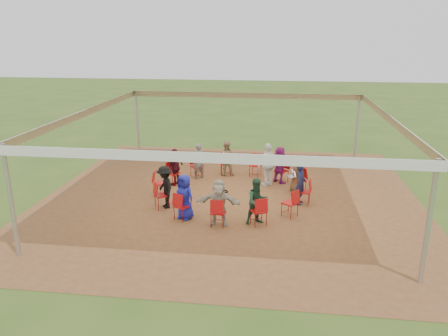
# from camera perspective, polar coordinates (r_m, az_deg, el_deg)

# --- Properties ---
(ground) EXTENTS (80.00, 80.00, 0.00)m
(ground) POSITION_cam_1_polar(r_m,az_deg,el_deg) (15.54, 0.94, -3.73)
(ground) COLOR #38541A
(ground) RESTS_ON ground
(dirt_patch) EXTENTS (13.00, 13.00, 0.00)m
(dirt_patch) POSITION_cam_1_polar(r_m,az_deg,el_deg) (15.54, 0.94, -3.71)
(dirt_patch) COLOR brown
(dirt_patch) RESTS_ON ground
(tent) EXTENTS (10.33, 10.33, 3.00)m
(tent) POSITION_cam_1_polar(r_m,az_deg,el_deg) (14.86, 0.98, 4.85)
(tent) COLOR #B2B2B7
(tent) RESTS_ON ground
(chair_0) EXTENTS (0.55, 0.54, 0.90)m
(chair_0) POSITION_cam_1_polar(r_m,az_deg,el_deg) (16.08, 9.84, -1.55)
(chair_0) COLOR #B80D0D
(chair_0) RESTS_ON ground
(chair_1) EXTENTS (0.61, 0.61, 0.90)m
(chair_1) POSITION_cam_1_polar(r_m,az_deg,el_deg) (17.04, 7.53, -0.37)
(chair_1) COLOR #B80D0D
(chair_1) RESTS_ON ground
(chair_2) EXTENTS (0.53, 0.54, 0.90)m
(chair_2) POSITION_cam_1_polar(r_m,az_deg,el_deg) (17.65, 4.12, 0.35)
(chair_2) COLOR #B80D0D
(chair_2) RESTS_ON ground
(chair_3) EXTENTS (0.50, 0.52, 0.90)m
(chair_3) POSITION_cam_1_polar(r_m,az_deg,el_deg) (17.80, 0.22, 0.54)
(chair_3) COLOR #B80D0D
(chair_3) RESTS_ON ground
(chair_4) EXTENTS (0.60, 0.61, 0.90)m
(chair_4) POSITION_cam_1_polar(r_m,az_deg,el_deg) (17.47, -3.57, 0.19)
(chair_4) COLOR #B80D0D
(chair_4) RESTS_ON ground
(chair_5) EXTENTS (0.57, 0.56, 0.90)m
(chair_5) POSITION_cam_1_polar(r_m,az_deg,el_deg) (16.72, -6.65, -0.68)
(chair_5) COLOR #B80D0D
(chair_5) RESTS_ON ground
(chair_6) EXTENTS (0.47, 0.45, 0.90)m
(chair_6) POSITION_cam_1_polar(r_m,az_deg,el_deg) (15.67, -8.39, -1.99)
(chair_6) COLOR #B80D0D
(chair_6) RESTS_ON ground
(chair_7) EXTENTS (0.60, 0.59, 0.90)m
(chair_7) POSITION_cam_1_polar(r_m,az_deg,el_deg) (14.53, -8.13, -3.54)
(chair_7) COLOR #B80D0D
(chair_7) RESTS_ON ground
(chair_8) EXTENTS (0.58, 0.59, 0.90)m
(chair_8) POSITION_cam_1_polar(r_m,az_deg,el_deg) (13.56, -5.48, -4.98)
(chair_8) COLOR #B80D0D
(chair_8) RESTS_ON ground
(chair_9) EXTENTS (0.44, 0.46, 0.90)m
(chair_9) POSITION_cam_1_polar(r_m,az_deg,el_deg) (13.05, -0.77, -5.81)
(chair_9) COLOR #B80D0D
(chair_9) RESTS_ON ground
(chair_10) EXTENTS (0.57, 0.58, 0.90)m
(chair_10) POSITION_cam_1_polar(r_m,az_deg,el_deg) (13.17, 4.54, -5.64)
(chair_10) COLOR #B80D0D
(chair_10) RESTS_ON ground
(chair_11) EXTENTS (0.60, 0.60, 0.90)m
(chair_11) POSITION_cam_1_polar(r_m,az_deg,el_deg) (13.88, 8.61, -4.57)
(chair_11) COLOR #B80D0D
(chair_11) RESTS_ON ground
(chair_12) EXTENTS (0.50, 0.48, 0.90)m
(chair_12) POSITION_cam_1_polar(r_m,az_deg,el_deg) (14.95, 10.38, -3.05)
(chair_12) COLOR #B80D0D
(chair_12) RESTS_ON ground
(person_seated_0) EXTENTS (0.59, 0.79, 1.43)m
(person_seated_0) POSITION_cam_1_polar(r_m,az_deg,el_deg) (15.96, 9.48, -0.66)
(person_seated_0) COLOR brown
(person_seated_0) RESTS_ON ground
(person_seated_1) EXTENTS (1.30, 1.27, 1.43)m
(person_seated_1) POSITION_cam_1_polar(r_m,az_deg,el_deg) (16.88, 7.29, 0.43)
(person_seated_1) COLOR #921C77
(person_seated_1) RESTS_ON ground
(person_seated_2) EXTENTS (0.76, 0.53, 1.43)m
(person_seated_2) POSITION_cam_1_polar(r_m,az_deg,el_deg) (17.61, 0.25, 1.27)
(person_seated_2) COLOR tan
(person_seated_2) RESTS_ON ground
(person_seated_3) EXTENTS (0.62, 0.59, 1.43)m
(person_seated_3) POSITION_cam_1_polar(r_m,az_deg,el_deg) (17.29, -3.40, 0.95)
(person_seated_3) COLOR slate
(person_seated_3) RESTS_ON ground
(person_seated_4) EXTENTS (0.72, 0.94, 1.43)m
(person_seated_4) POSITION_cam_1_polar(r_m,az_deg,el_deg) (16.57, -6.35, 0.14)
(person_seated_4) COLOR #43101B
(person_seated_4) RESTS_ON ground
(person_seated_5) EXTENTS (0.88, 1.02, 1.43)m
(person_seated_5) POSITION_cam_1_polar(r_m,az_deg,el_deg) (14.47, -7.72, -2.47)
(person_seated_5) COLOR black
(person_seated_5) RESTS_ON ground
(person_seated_6) EXTENTS (0.80, 0.69, 1.43)m
(person_seated_6) POSITION_cam_1_polar(r_m,az_deg,el_deg) (13.54, -5.16, -3.77)
(person_seated_6) COLOR #1B209B
(person_seated_6) RESTS_ON ground
(person_seated_7) EXTENTS (1.34, 0.55, 1.43)m
(person_seated_7) POSITION_cam_1_polar(r_m,az_deg,el_deg) (13.06, -0.68, -4.52)
(person_seated_7) COLOR #ADA99A
(person_seated_7) RESTS_ON ground
(person_seated_8) EXTENTS (0.80, 0.66, 1.43)m
(person_seated_8) POSITION_cam_1_polar(r_m,az_deg,el_deg) (13.17, 4.37, -4.37)
(person_seated_8) COLOR #234731
(person_seated_8) RESTS_ON ground
(person_seated_9) EXTENTS (0.42, 0.57, 1.43)m
(person_seated_9) POSITION_cam_1_polar(r_m,az_deg,el_deg) (14.87, 9.97, -2.03)
(person_seated_9) COLOR #191D3E
(person_seated_9) RESTS_ON ground
(standing_person) EXTENTS (1.05, 1.02, 1.65)m
(standing_person) POSITION_cam_1_polar(r_m,az_deg,el_deg) (16.46, 5.79, 0.44)
(standing_person) COLOR white
(standing_person) RESTS_ON ground
(cable_coil) EXTENTS (0.33, 0.33, 0.03)m
(cable_coil) POSITION_cam_1_polar(r_m,az_deg,el_deg) (15.96, 0.06, -3.08)
(cable_coil) COLOR black
(cable_coil) RESTS_ON ground
(laptop) EXTENTS (0.36, 0.41, 0.23)m
(laptop) POSITION_cam_1_polar(r_m,az_deg,el_deg) (15.92, 8.94, -0.85)
(laptop) COLOR #B7B7BC
(laptop) RESTS_ON ground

